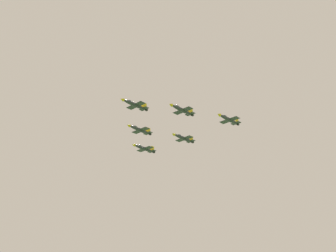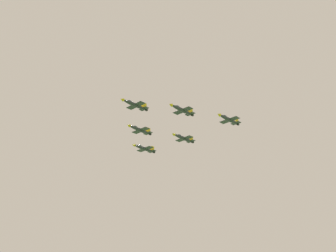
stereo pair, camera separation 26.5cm
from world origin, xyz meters
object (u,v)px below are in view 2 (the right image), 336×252
Objects in this scene: jet_slot_rear at (183,138)px; jet_right_wingman at (140,130)px; jet_right_outer at (144,148)px; jet_lead at (135,105)px; jet_left_wingman at (182,110)px; jet_left_outer at (229,119)px.

jet_right_wingman is at bearing -40.27° from jet_slot_rear.
jet_right_outer reaches higher than jet_slot_rear.
jet_lead reaches higher than jet_right_outer.
jet_left_wingman reaches higher than jet_slot_rear.
jet_lead reaches higher than jet_right_wingman.
jet_lead is 0.99× the size of jet_right_outer.
jet_left_wingman is 1.02× the size of jet_left_outer.
jet_right_outer is (-33.26, -22.29, -2.80)m from jet_left_wingman.
jet_lead reaches higher than jet_slot_rear.
jet_left_outer reaches higher than jet_slot_rear.
jet_right_outer is at bearing -112.01° from jet_left_wingman.
jet_slot_rear is (-19.09, -1.88, -4.55)m from jet_left_wingman.
jet_slot_rear is (-4.93, 18.54, -3.13)m from jet_right_wingman.
jet_left_wingman is (-4.93, 18.54, -1.35)m from jet_lead.
jet_right_wingman is at bearing -69.24° from jet_left_outer.
jet_right_wingman is at bearing -138.78° from jet_lead.
jet_left_outer is at bearing 90.47° from jet_right_outer.
jet_left_outer is 0.99× the size of jet_right_outer.
jet_left_outer is at bearing 90.09° from jet_slot_rear.
jet_lead is 29.83m from jet_slot_rear.
jet_right_outer is (-19.09, -1.88, -1.38)m from jet_right_wingman.
jet_right_wingman reaches higher than jet_slot_rear.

